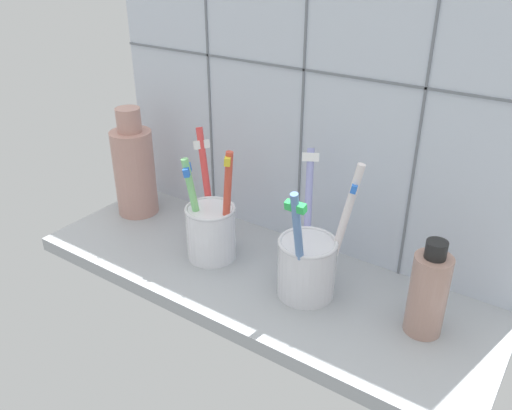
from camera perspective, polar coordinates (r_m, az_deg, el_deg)
counter_slab at (r=72.96cm, az=0.02°, el=-8.02°), size 64.00×22.00×2.00cm
tile_wall_back at (r=72.65cm, az=5.49°, el=10.68°), size 64.00×2.20×45.00cm
toothbrush_cup_left at (r=73.92cm, az=-4.93°, el=-2.41°), size 10.20×9.16×17.07cm
toothbrush_cup_right at (r=66.51cm, az=5.61°, el=-6.21°), size 10.16×12.89×18.16cm
ceramic_vase at (r=86.60cm, az=-13.06°, el=3.88°), size 6.53×6.53×17.65cm
soap_bottle at (r=63.00cm, az=18.16°, el=-8.99°), size 4.32×4.32×12.04cm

